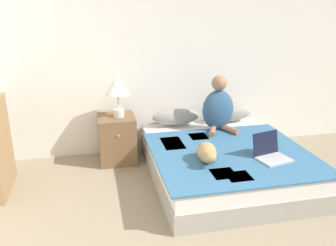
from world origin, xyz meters
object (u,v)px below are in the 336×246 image
object	(u,v)px
pillow_near	(176,117)
nightstand	(117,139)
bed	(224,162)
pillow_far	(229,113)
cat_tabby	(207,153)
person_sitting	(218,107)
table_lamp	(117,88)
laptop_open	(271,153)

from	to	relation	value
pillow_near	nightstand	xyz separation A→B (m)	(-0.79, -0.10, -0.21)
bed	pillow_near	size ratio (longest dim) A/B	3.06
bed	pillow_far	size ratio (longest dim) A/B	3.06
cat_tabby	nightstand	bearing A→B (deg)	-134.66
person_sitting	bed	bearing A→B (deg)	-101.17
table_lamp	bed	bearing A→B (deg)	-33.00
bed	cat_tabby	size ratio (longest dim) A/B	3.85
bed	pillow_far	distance (m)	0.96
person_sitting	nightstand	xyz separation A→B (m)	(-1.26, 0.18, -0.38)
cat_tabby	pillow_far	bearing A→B (deg)	157.87
pillow_near	table_lamp	size ratio (longest dim) A/B	1.25
cat_tabby	nightstand	xyz separation A→B (m)	(-0.82, 1.09, -0.20)
pillow_near	table_lamp	bearing A→B (deg)	-171.96
person_sitting	pillow_near	bearing A→B (deg)	149.52
laptop_open	nightstand	world-z (taller)	laptop_open
table_lamp	pillow_far	bearing A→B (deg)	4.09
pillow_near	pillow_far	size ratio (longest dim) A/B	1.00
person_sitting	table_lamp	distance (m)	1.27
pillow_near	nightstand	world-z (taller)	pillow_near
pillow_far	nightstand	bearing A→B (deg)	-176.32
person_sitting	pillow_far	bearing A→B (deg)	47.30
cat_tabby	pillow_near	bearing A→B (deg)	-169.97
cat_tabby	laptop_open	world-z (taller)	laptop_open
pillow_far	laptop_open	bearing A→B (deg)	-91.07
laptop_open	nightstand	xyz separation A→B (m)	(-1.50, 1.15, -0.15)
person_sitting	laptop_open	world-z (taller)	person_sitting
pillow_near	table_lamp	world-z (taller)	table_lamp
bed	cat_tabby	xyz separation A→B (m)	(-0.33, -0.36, 0.30)
cat_tabby	table_lamp	world-z (taller)	table_lamp
pillow_far	cat_tabby	xyz separation A→B (m)	(-0.70, -1.19, -0.01)
laptop_open	table_lamp	size ratio (longest dim) A/B	0.76
pillow_near	cat_tabby	bearing A→B (deg)	-88.32
table_lamp	person_sitting	bearing A→B (deg)	-8.05
cat_tabby	table_lamp	bearing A→B (deg)	-135.59
bed	person_sitting	bearing A→B (deg)	78.83
pillow_far	bed	bearing A→B (deg)	-113.81
pillow_far	table_lamp	distance (m)	1.56
cat_tabby	laptop_open	bearing A→B (deg)	93.32
person_sitting	cat_tabby	bearing A→B (deg)	-115.90
person_sitting	laptop_open	xyz separation A→B (m)	(0.24, -0.97, -0.23)
pillow_far	laptop_open	world-z (taller)	laptop_open
pillow_far	person_sitting	distance (m)	0.42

